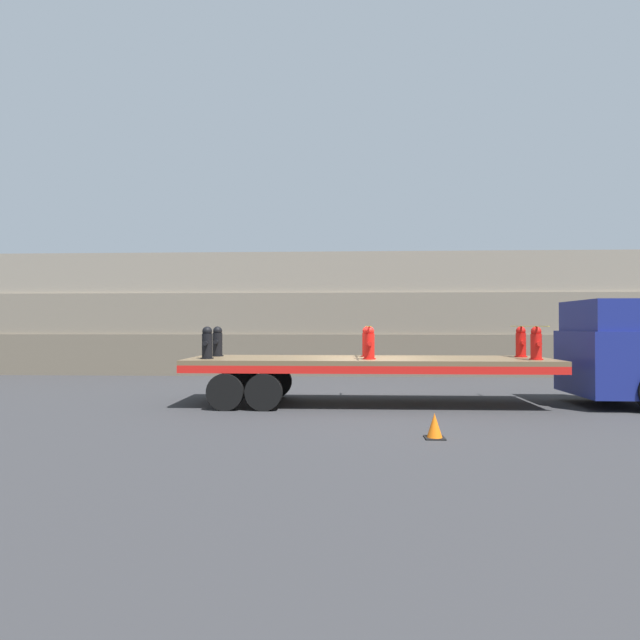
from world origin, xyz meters
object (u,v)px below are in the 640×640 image
at_px(fire_hydrant_red_near_2, 536,344).
at_px(traffic_cone, 435,426).
at_px(fire_hydrant_black_far_0, 218,342).
at_px(fire_hydrant_red_far_1, 367,342).
at_px(flatbed_trailer, 341,367).
at_px(fire_hydrant_black_near_0, 207,343).
at_px(truck_cab, 618,353).
at_px(fire_hydrant_red_near_1, 369,343).
at_px(fire_hydrant_red_far_2, 521,342).

height_order(fire_hydrant_red_near_2, traffic_cone, fire_hydrant_red_near_2).
bearing_deg(fire_hydrant_black_far_0, fire_hydrant_red_far_1, 0.00).
xyz_separation_m(flatbed_trailer, fire_hydrant_black_near_0, (-3.65, -0.57, 0.68)).
height_order(fire_hydrant_black_near_0, traffic_cone, fire_hydrant_black_near_0).
bearing_deg(flatbed_trailer, truck_cab, 0.00).
bearing_deg(fire_hydrant_red_near_2, truck_cab, 13.13).
xyz_separation_m(flatbed_trailer, fire_hydrant_red_near_1, (0.76, -0.57, 0.68)).
xyz_separation_m(fire_hydrant_black_far_0, fire_hydrant_red_far_2, (8.82, 0.00, 0.00)).
bearing_deg(truck_cab, fire_hydrant_red_near_2, -166.87).
bearing_deg(fire_hydrant_red_far_2, fire_hydrant_black_near_0, -172.69).
bearing_deg(flatbed_trailer, fire_hydrant_red_far_2, 6.24).
relative_size(flatbed_trailer, traffic_cone, 20.40).
height_order(fire_hydrant_red_far_1, traffic_cone, fire_hydrant_red_far_1).
height_order(fire_hydrant_black_far_0, fire_hydrant_red_near_2, same).
bearing_deg(fire_hydrant_red_near_2, flatbed_trailer, 173.76).
distance_m(flatbed_trailer, fire_hydrant_red_far_1, 1.17).
distance_m(flatbed_trailer, fire_hydrant_black_near_0, 3.75).
height_order(fire_hydrant_red_far_2, traffic_cone, fire_hydrant_red_far_2).
relative_size(fire_hydrant_red_near_1, traffic_cone, 1.80).
height_order(fire_hydrant_black_near_0, fire_hydrant_red_far_2, same).
height_order(flatbed_trailer, fire_hydrant_red_near_2, fire_hydrant_red_near_2).
xyz_separation_m(truck_cab, traffic_cone, (-5.77, -4.21, -1.21)).
distance_m(fire_hydrant_red_far_1, fire_hydrant_red_far_2, 4.41).
bearing_deg(fire_hydrant_red_far_1, truck_cab, -4.73).
bearing_deg(fire_hydrant_red_near_1, fire_hydrant_red_far_2, 14.38).
bearing_deg(traffic_cone, fire_hydrant_red_far_2, 54.98).
distance_m(fire_hydrant_red_far_1, traffic_cone, 5.11).
bearing_deg(fire_hydrant_red_near_2, fire_hydrant_black_near_0, 180.00).
relative_size(truck_cab, fire_hydrant_red_near_2, 3.27).
bearing_deg(traffic_cone, fire_hydrant_black_near_0, 146.38).
distance_m(truck_cab, flatbed_trailer, 7.61).
bearing_deg(fire_hydrant_red_far_2, truck_cab, -13.13).
bearing_deg(fire_hydrant_red_far_2, fire_hydrant_red_far_1, 180.00).
xyz_separation_m(fire_hydrant_red_far_1, fire_hydrant_red_far_2, (4.41, 0.00, 0.00)).
relative_size(fire_hydrant_red_far_1, fire_hydrant_red_near_2, 1.00).
relative_size(fire_hydrant_red_near_2, traffic_cone, 1.80).
xyz_separation_m(fire_hydrant_red_far_1, fire_hydrant_red_near_2, (4.41, -1.13, 0.00)).
bearing_deg(fire_hydrant_black_near_0, flatbed_trailer, 8.81).
relative_size(fire_hydrant_black_far_0, fire_hydrant_red_far_1, 1.00).
height_order(fire_hydrant_red_near_1, fire_hydrant_red_far_2, same).
bearing_deg(fire_hydrant_red_near_1, fire_hydrant_black_far_0, 165.62).
distance_m(fire_hydrant_black_near_0, fire_hydrant_red_near_2, 8.82).
bearing_deg(fire_hydrant_black_near_0, fire_hydrant_black_far_0, 90.00).
height_order(flatbed_trailer, fire_hydrant_black_near_0, fire_hydrant_black_near_0).
height_order(fire_hydrant_black_far_0, fire_hydrant_red_far_2, same).
distance_m(flatbed_trailer, fire_hydrant_red_near_2, 5.25).
relative_size(flatbed_trailer, fire_hydrant_red_near_2, 11.35).
xyz_separation_m(flatbed_trailer, fire_hydrant_red_near_2, (5.17, -0.57, 0.68)).
height_order(truck_cab, fire_hydrant_black_near_0, truck_cab).
bearing_deg(fire_hydrant_red_near_2, fire_hydrant_red_far_2, 90.00).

